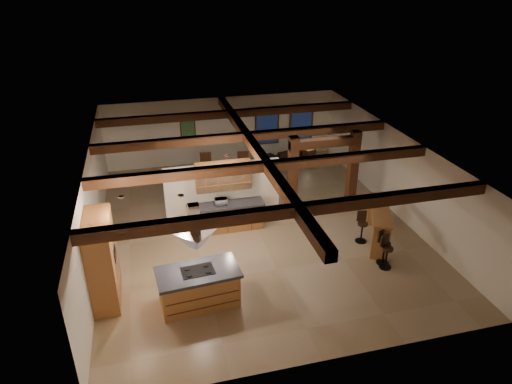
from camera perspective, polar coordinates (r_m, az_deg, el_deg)
ground at (r=15.37m, az=0.01°, el=-4.37°), size 12.00×12.00×0.00m
room_walls at (r=14.54m, az=0.01°, el=1.67°), size 12.00×12.00×12.00m
ceiling_beams at (r=14.16m, az=0.01°, el=5.28°), size 10.00×12.00×0.28m
timber_posts at (r=15.72m, az=8.45°, el=3.27°), size 2.50×0.30×2.90m
partition_wall at (r=15.09m, az=-4.14°, el=-0.30°), size 3.80×0.18×2.20m
pantry_cabinet at (r=12.26m, az=-18.64°, el=-8.08°), size 0.67×1.60×2.40m
back_counter at (r=15.04m, az=-3.79°, el=-3.08°), size 2.50×0.66×0.94m
upper_display_cabinet at (r=14.60m, az=-4.10°, el=2.01°), size 1.80×0.36×0.95m
range_hood at (r=11.24m, az=-7.52°, el=-6.60°), size 1.10×1.10×1.40m
back_windows at (r=20.69m, az=3.54°, el=8.43°), size 2.70×0.07×1.70m
framed_art at (r=19.80m, az=-8.53°, el=7.97°), size 0.65×0.05×0.85m
recessed_cans at (r=11.98m, az=-9.51°, el=1.40°), size 3.16×2.46×0.03m
kitchen_island at (r=11.97m, az=-7.16°, el=-11.69°), size 2.16×1.27×1.03m
dining_table at (r=18.02m, az=-3.86°, el=1.60°), size 1.99×1.35×0.65m
sofa at (r=20.58m, az=4.21°, el=4.74°), size 2.16×1.38×0.59m
microwave at (r=14.75m, az=-4.39°, el=-1.20°), size 0.39×0.27×0.22m
bar_counter at (r=14.71m, az=15.11°, el=-3.33°), size 1.41×2.27×1.17m
side_table at (r=20.56m, az=6.55°, el=4.61°), size 0.60×0.60×0.59m
table_lamp at (r=20.38m, az=6.62°, el=5.96°), size 0.27×0.27×0.31m
bar_stool_a at (r=13.84m, az=15.66°, el=-6.65°), size 0.40×0.41×1.06m
bar_stool_b at (r=13.68m, az=15.95°, el=-7.19°), size 0.38×0.39×1.03m
bar_stool_c at (r=14.73m, az=13.10°, el=-4.25°), size 0.36×0.37×1.02m
dining_chairs at (r=17.89m, az=-3.90°, el=2.54°), size 2.22×2.22×1.27m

